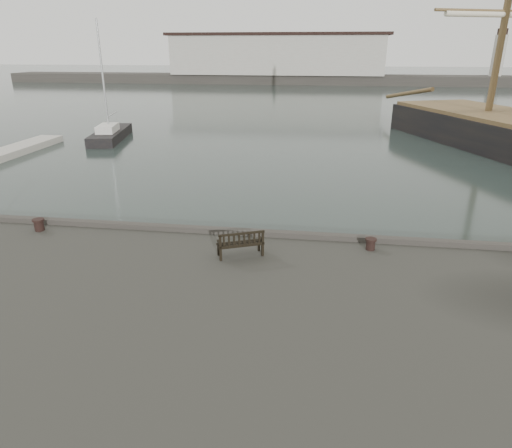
{
  "coord_description": "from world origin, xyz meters",
  "views": [
    {
      "loc": [
        3.14,
        -14.33,
        7.51
      ],
      "look_at": [
        1.1,
        -0.5,
        2.1
      ],
      "focal_mm": 32.0,
      "sensor_mm": 36.0,
      "label": 1
    }
  ],
  "objects_px": {
    "bollard_left": "(39,225)",
    "bollard_right": "(371,244)",
    "yacht_d": "(111,137)",
    "bench": "(240,248)"
  },
  "relations": [
    {
      "from": "bollard_right",
      "to": "bollard_left",
      "type": "bearing_deg",
      "value": -179.82
    },
    {
      "from": "bench",
      "to": "yacht_d",
      "type": "relative_size",
      "value": 0.14
    },
    {
      "from": "bench",
      "to": "bollard_right",
      "type": "relative_size",
      "value": 3.97
    },
    {
      "from": "bench",
      "to": "bollard_right",
      "type": "xyz_separation_m",
      "value": [
        3.97,
        1.06,
        -0.07
      ]
    },
    {
      "from": "bollard_left",
      "to": "bollard_right",
      "type": "bearing_deg",
      "value": 0.18
    },
    {
      "from": "bench",
      "to": "bollard_left",
      "type": "height_order",
      "value": "bench"
    },
    {
      "from": "yacht_d",
      "to": "bench",
      "type": "bearing_deg",
      "value": -69.16
    },
    {
      "from": "bollard_left",
      "to": "bollard_right",
      "type": "relative_size",
      "value": 1.13
    },
    {
      "from": "bollard_right",
      "to": "yacht_d",
      "type": "relative_size",
      "value": 0.04
    },
    {
      "from": "bollard_left",
      "to": "bollard_right",
      "type": "distance_m",
      "value": 11.28
    }
  ]
}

